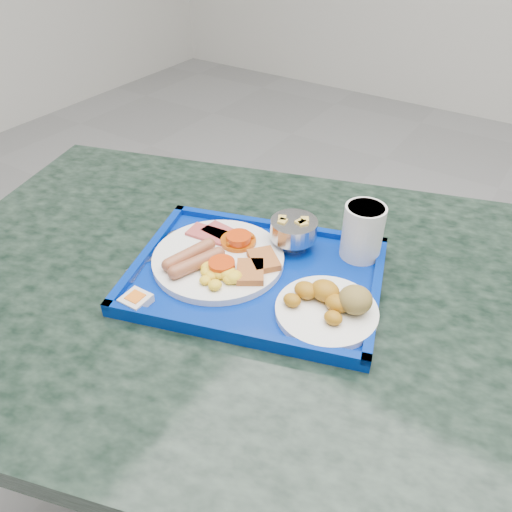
{
  "coord_description": "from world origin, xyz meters",
  "views": [
    {
      "loc": [
        0.21,
        -0.78,
        1.39
      ],
      "look_at": [
        -0.17,
        -0.2,
        0.86
      ],
      "focal_mm": 35.0,
      "sensor_mm": 36.0,
      "label": 1
    }
  ],
  "objects_px": {
    "table": "(257,362)",
    "juice_cup": "(363,230)",
    "tray": "(256,276)",
    "bread_plate": "(331,305)",
    "main_plate": "(220,259)",
    "fruit_bowl": "(294,230)"
  },
  "relations": [
    {
      "from": "fruit_bowl",
      "to": "bread_plate",
      "type": "bearing_deg",
      "value": -41.14
    },
    {
      "from": "main_plate",
      "to": "fruit_bowl",
      "type": "bearing_deg",
      "value": 54.71
    },
    {
      "from": "bread_plate",
      "to": "tray",
      "type": "bearing_deg",
      "value": 173.81
    },
    {
      "from": "fruit_bowl",
      "to": "juice_cup",
      "type": "relative_size",
      "value": 0.85
    },
    {
      "from": "main_plate",
      "to": "juice_cup",
      "type": "relative_size",
      "value": 2.32
    },
    {
      "from": "main_plate",
      "to": "fruit_bowl",
      "type": "xyz_separation_m",
      "value": [
        0.09,
        0.12,
        0.03
      ]
    },
    {
      "from": "table",
      "to": "main_plate",
      "type": "height_order",
      "value": "main_plate"
    },
    {
      "from": "main_plate",
      "to": "tray",
      "type": "bearing_deg",
      "value": 10.64
    },
    {
      "from": "bread_plate",
      "to": "main_plate",
      "type": "bearing_deg",
      "value": 179.05
    },
    {
      "from": "tray",
      "to": "bread_plate",
      "type": "bearing_deg",
      "value": -6.19
    },
    {
      "from": "table",
      "to": "main_plate",
      "type": "distance_m",
      "value": 0.25
    },
    {
      "from": "table",
      "to": "juice_cup",
      "type": "relative_size",
      "value": 14.12
    },
    {
      "from": "fruit_bowl",
      "to": "juice_cup",
      "type": "xyz_separation_m",
      "value": [
        0.12,
        0.05,
        0.02
      ]
    },
    {
      "from": "table",
      "to": "bread_plate",
      "type": "relative_size",
      "value": 8.8
    },
    {
      "from": "table",
      "to": "juice_cup",
      "type": "xyz_separation_m",
      "value": [
        0.12,
        0.17,
        0.28
      ]
    },
    {
      "from": "main_plate",
      "to": "juice_cup",
      "type": "distance_m",
      "value": 0.27
    },
    {
      "from": "main_plate",
      "to": "juice_cup",
      "type": "bearing_deg",
      "value": 39.79
    },
    {
      "from": "main_plate",
      "to": "bread_plate",
      "type": "height_order",
      "value": "bread_plate"
    },
    {
      "from": "bread_plate",
      "to": "fruit_bowl",
      "type": "bearing_deg",
      "value": 138.86
    },
    {
      "from": "main_plate",
      "to": "fruit_bowl",
      "type": "height_order",
      "value": "fruit_bowl"
    },
    {
      "from": "table",
      "to": "fruit_bowl",
      "type": "bearing_deg",
      "value": 88.31
    },
    {
      "from": "tray",
      "to": "juice_cup",
      "type": "relative_size",
      "value": 4.93
    }
  ]
}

